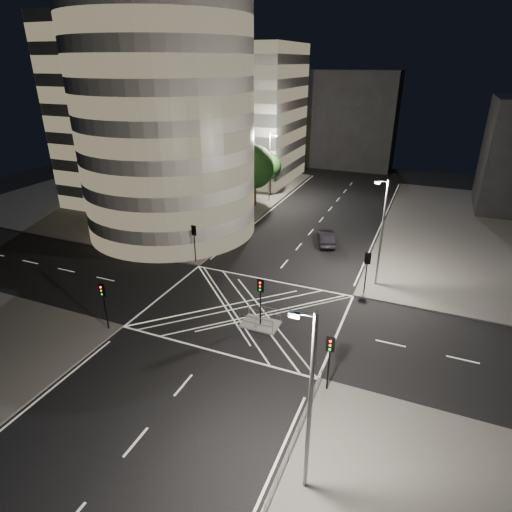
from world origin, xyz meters
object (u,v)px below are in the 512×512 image
at_px(street_lamp_right_near, 309,401).
at_px(street_lamp_left_near, 212,198).
at_px(traffic_signal_nr, 330,353).
at_px(traffic_signal_fl, 194,237).
at_px(street_lamp_left_far, 270,165).
at_px(traffic_signal_nl, 104,298).
at_px(traffic_signal_fr, 367,265).
at_px(traffic_signal_island, 261,293).
at_px(sedan, 326,238).
at_px(central_island, 260,324).
at_px(street_lamp_right_far, 381,230).

bearing_deg(street_lamp_right_near, street_lamp_left_near, 125.97).
xyz_separation_m(traffic_signal_nr, street_lamp_left_near, (-18.24, 18.80, 2.63)).
xyz_separation_m(traffic_signal_fl, traffic_signal_nr, (17.60, -13.60, 0.00)).
bearing_deg(street_lamp_left_far, street_lamp_left_near, -90.00).
xyz_separation_m(traffic_signal_nl, traffic_signal_fr, (17.60, 13.60, 0.00)).
height_order(traffic_signal_fl, traffic_signal_island, same).
relative_size(street_lamp_left_far, sedan, 2.05).
bearing_deg(traffic_signal_island, traffic_signal_nr, -37.93).
bearing_deg(traffic_signal_island, street_lamp_right_near, -59.25).
bearing_deg(traffic_signal_nl, street_lamp_right_near, -21.55).
height_order(central_island, sedan, sedan).
relative_size(traffic_signal_nl, street_lamp_left_far, 0.40).
relative_size(street_lamp_left_near, street_lamp_right_near, 1.00).
bearing_deg(street_lamp_left_near, street_lamp_right_far, -9.03).
height_order(traffic_signal_island, street_lamp_left_near, street_lamp_left_near).
xyz_separation_m(traffic_signal_fl, street_lamp_right_far, (18.24, 2.20, 2.63)).
relative_size(traffic_signal_nr, street_lamp_right_far, 0.40).
bearing_deg(street_lamp_left_near, sedan, 22.54).
distance_m(traffic_signal_fl, street_lamp_left_far, 23.36).
height_order(traffic_signal_island, street_lamp_right_near, street_lamp_right_near).
xyz_separation_m(traffic_signal_fr, street_lamp_right_far, (0.64, 2.20, 2.63)).
distance_m(traffic_signal_fl, street_lamp_right_near, 27.79).
bearing_deg(central_island, street_lamp_right_far, 54.70).
distance_m(street_lamp_left_near, street_lamp_left_far, 18.00).
bearing_deg(street_lamp_right_near, traffic_signal_nr, 95.04).
height_order(traffic_signal_island, street_lamp_left_far, street_lamp_left_far).
height_order(traffic_signal_fr, street_lamp_left_far, street_lamp_left_far).
bearing_deg(traffic_signal_fr, sedan, 121.12).
bearing_deg(street_lamp_right_near, street_lamp_left_far, 113.21).
bearing_deg(traffic_signal_fr, central_island, -129.33).
bearing_deg(street_lamp_right_near, central_island, 120.75).
bearing_deg(central_island, sedan, 88.03).
xyz_separation_m(traffic_signal_fr, traffic_signal_nr, (0.00, -13.60, 0.00)).
xyz_separation_m(traffic_signal_fr, sedan, (-6.16, 10.21, -2.11)).
distance_m(traffic_signal_fl, traffic_signal_fr, 17.60).
xyz_separation_m(traffic_signal_island, sedan, (0.64, 18.51, -2.11)).
relative_size(traffic_signal_nr, street_lamp_right_near, 0.40).
bearing_deg(street_lamp_left_far, traffic_signal_nr, -63.64).
height_order(street_lamp_left_near, street_lamp_right_near, same).
bearing_deg(street_lamp_right_far, street_lamp_left_far, 131.94).
bearing_deg(traffic_signal_nr, traffic_signal_fr, 90.00).
xyz_separation_m(central_island, sedan, (0.64, 18.51, 0.73)).
relative_size(central_island, street_lamp_right_near, 0.30).
xyz_separation_m(traffic_signal_island, street_lamp_left_far, (-11.44, 31.50, 2.63)).
distance_m(street_lamp_left_far, sedan, 18.35).
bearing_deg(traffic_signal_fl, traffic_signal_nl, -90.00).
height_order(traffic_signal_nl, sedan, traffic_signal_nl).
bearing_deg(street_lamp_left_near, traffic_signal_nr, -45.87).
height_order(traffic_signal_fr, street_lamp_right_far, street_lamp_right_far).
relative_size(traffic_signal_fr, traffic_signal_island, 1.00).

